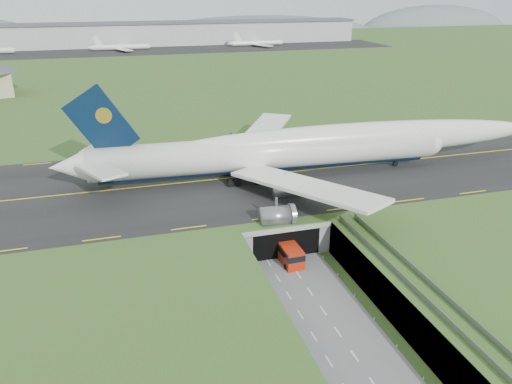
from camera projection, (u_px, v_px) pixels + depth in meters
name	position (u px, v px, depth m)	size (l,w,h in m)	color
ground	(303.00, 282.00, 79.10)	(900.00, 900.00, 0.00)	#375C25
airfield_deck	(304.00, 266.00, 77.96)	(800.00, 800.00, 6.00)	gray
trench_road	(322.00, 309.00, 72.40)	(12.00, 75.00, 0.20)	slate
taxiway	(248.00, 176.00, 106.09)	(800.00, 44.00, 0.18)	black
tunnel_portal	(271.00, 220.00, 92.67)	(17.00, 22.30, 6.00)	gray
guideway	(441.00, 313.00, 62.94)	(3.00, 53.00, 7.05)	#A8A8A3
jumbo_jet	(304.00, 148.00, 105.19)	(105.63, 65.80, 21.80)	silver
shuttle_tram	(288.00, 252.00, 84.63)	(3.28, 8.08, 3.25)	#AB220B
cargo_terminal	(145.00, 34.00, 339.64)	(320.00, 67.00, 15.60)	#B2B2B2
distant_hills	(204.00, 40.00, 479.06)	(700.00, 91.00, 60.00)	#546562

